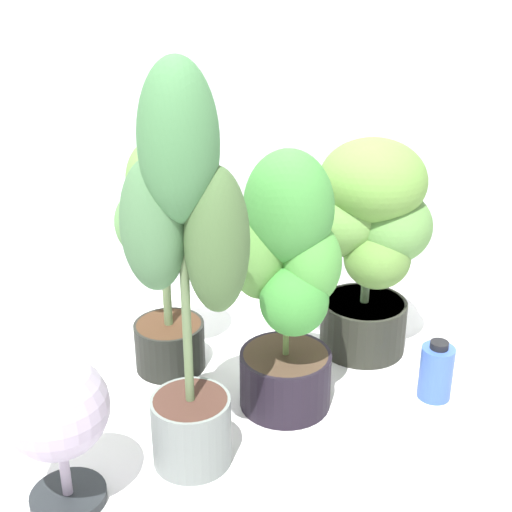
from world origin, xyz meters
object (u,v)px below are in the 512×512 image
at_px(potted_plant_back_right, 367,230).
at_px(nutrient_bottle, 436,372).
at_px(potted_plant_front_left, 186,258).
at_px(floor_fan, 57,413).
at_px(potted_plant_back_left, 160,249).
at_px(potted_plant_center, 286,279).

height_order(potted_plant_back_right, nutrient_bottle, potted_plant_back_right).
relative_size(potted_plant_front_left, floor_fan, 2.61).
relative_size(potted_plant_back_left, floor_fan, 1.89).
relative_size(potted_plant_center, potted_plant_front_left, 0.74).
relative_size(floor_fan, nutrient_bottle, 2.12).
height_order(potted_plant_back_right, potted_plant_center, potted_plant_center).
distance_m(potted_plant_back_right, potted_plant_center, 0.40).
bearing_deg(potted_plant_center, nutrient_bottle, -1.71).
distance_m(potted_plant_back_right, nutrient_bottle, 0.46).
bearing_deg(potted_plant_front_left, potted_plant_back_right, 40.78).
bearing_deg(floor_fan, potted_plant_back_left, -7.56).
relative_size(potted_plant_front_left, nutrient_bottle, 5.52).
bearing_deg(potted_plant_back_left, nutrient_bottle, -18.36).
xyz_separation_m(potted_plant_front_left, nutrient_bottle, (0.71, 0.19, -0.48)).
bearing_deg(floor_fan, potted_plant_back_right, -40.64).
bearing_deg(potted_plant_back_right, potted_plant_back_left, -177.32).
relative_size(potted_plant_back_left, potted_plant_center, 0.97).
xyz_separation_m(potted_plant_center, potted_plant_front_left, (-0.26, -0.21, 0.17)).
height_order(potted_plant_center, floor_fan, potted_plant_center).
height_order(potted_plant_back_right, floor_fan, potted_plant_back_right).
height_order(potted_plant_front_left, nutrient_bottle, potted_plant_front_left).
relative_size(potted_plant_back_right, potted_plant_center, 0.93).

